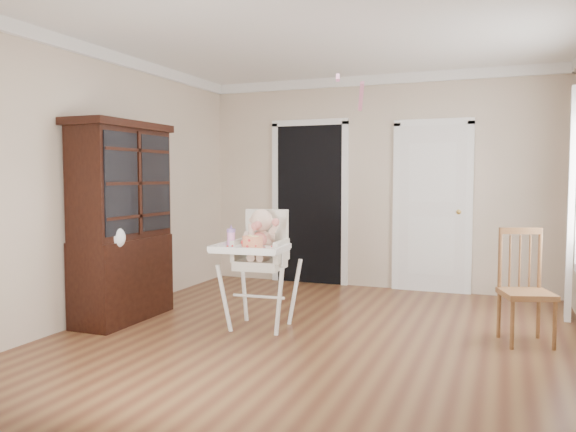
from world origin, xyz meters
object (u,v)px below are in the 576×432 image
at_px(dining_chair, 525,290).
at_px(high_chair, 260,254).
at_px(sippy_cup, 231,236).
at_px(cake, 253,242).
at_px(china_cabinet, 122,222).

bearing_deg(dining_chair, high_chair, 171.38).
height_order(sippy_cup, dining_chair, sippy_cup).
xyz_separation_m(cake, china_cabinet, (-1.44, 0.04, 0.14)).
bearing_deg(china_cabinet, sippy_cup, 4.50).
relative_size(high_chair, china_cabinet, 0.58).
distance_m(high_chair, china_cabinet, 1.44).
distance_m(sippy_cup, dining_chair, 2.63).
xyz_separation_m(high_chair, sippy_cup, (-0.24, -0.12, 0.17)).
height_order(high_chair, china_cabinet, china_cabinet).
distance_m(sippy_cup, china_cabinet, 1.17).
distance_m(cake, sippy_cup, 0.31).
xyz_separation_m(cake, sippy_cup, (-0.28, 0.13, 0.03)).
height_order(china_cabinet, dining_chair, china_cabinet).
relative_size(cake, dining_chair, 0.24).
relative_size(china_cabinet, dining_chair, 2.00).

